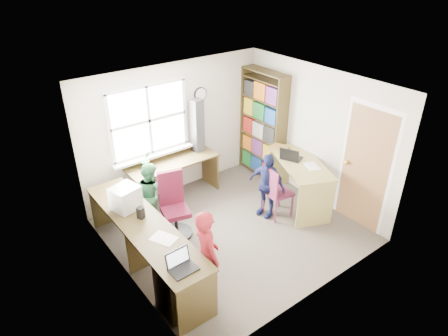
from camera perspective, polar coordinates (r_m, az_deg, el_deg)
name	(u,v)px	position (r m, az deg, el deg)	size (l,w,h in m)	color
room	(231,162)	(6.01, 0.97, 0.87)	(3.64, 3.44, 2.44)	#423C34
l_desk	(171,249)	(5.57, -7.58, -11.46)	(2.38, 2.95, 0.75)	#483A1D
right_desk	(300,173)	(7.06, 10.76, -0.75)	(1.21, 1.60, 0.84)	#9B904D
bookshelf	(263,127)	(7.81, 5.55, 5.87)	(0.30, 1.02, 2.10)	#483A1D
swivel_chair	(174,208)	(6.35, -7.14, -5.72)	(0.60, 0.60, 1.06)	black
wooden_chair	(275,190)	(6.70, 7.32, -3.20)	(0.45, 0.45, 0.93)	maroon
crt_monitor	(126,198)	(5.84, -13.89, -4.20)	(0.43, 0.41, 0.36)	silver
laptop_left	(181,264)	(4.82, -6.16, -13.54)	(0.33, 0.27, 0.22)	black
laptop_right	(291,157)	(6.96, 9.49, 1.60)	(0.40, 0.43, 0.24)	black
speaker_a	(141,213)	(5.66, -11.82, -6.28)	(0.11, 0.11, 0.17)	black
speaker_b	(119,192)	(6.18, -14.81, -3.32)	(0.10, 0.10, 0.19)	black
cd_tower	(197,126)	(7.23, -3.84, 6.04)	(0.22, 0.20, 0.98)	black
game_box	(279,149)	(7.28, 7.82, 2.77)	(0.39, 0.39, 0.06)	red
paper_a	(164,238)	(5.29, -8.59, -9.91)	(0.34, 0.39, 0.00)	white
paper_b	(312,166)	(6.85, 12.42, 0.30)	(0.32, 0.37, 0.00)	white
potted_plant	(146,160)	(6.86, -11.07, 1.16)	(0.18, 0.14, 0.32)	#317C3F
person_red	(207,256)	(5.12, -2.48, -12.41)	(0.48, 0.32, 1.33)	maroon
person_green	(151,194)	(6.56, -10.41, -3.69)	(0.54, 0.42, 1.12)	#317C42
person_navy	(267,185)	(6.69, 6.12, -2.45)	(0.68, 0.28, 1.15)	#161B47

